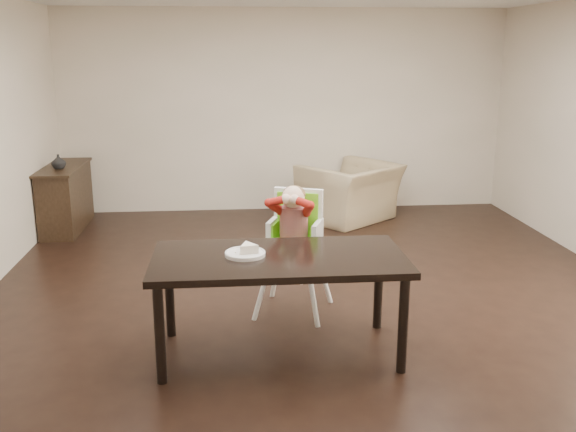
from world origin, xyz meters
name	(u,v)px	position (x,y,z in m)	size (l,w,h in m)	color
ground	(319,304)	(0.00, 0.00, 0.00)	(7.00, 7.00, 0.00)	black
room_walls	(322,90)	(0.00, 0.00, 1.86)	(6.02, 7.02, 2.71)	beige
dining_table	(279,266)	(-0.42, -0.89, 0.67)	(1.80, 0.90, 0.75)	black
high_chair	(295,223)	(-0.23, -0.10, 0.77)	(0.59, 0.59, 1.10)	white
plate	(246,252)	(-0.65, -0.86, 0.78)	(0.36, 0.36, 0.08)	white
armchair	(350,183)	(0.79, 2.80, 0.49)	(1.13, 0.73, 0.99)	tan
sideboard	(66,198)	(-2.78, 2.70, 0.40)	(0.44, 1.26, 0.79)	black
vase	(59,162)	(-2.78, 2.52, 0.87)	(0.17, 0.17, 0.17)	#99999E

